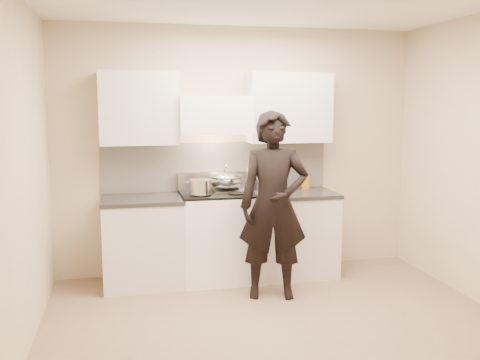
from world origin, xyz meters
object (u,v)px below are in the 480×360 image
counter_right (292,233)px  person (274,205)px  stove (217,236)px  wok (226,180)px  utensil_crock (260,180)px

counter_right → person: person is taller
counter_right → stove: bearing=-180.0°
wok → person: 0.80m
utensil_crock → person: person is taller
stove → counter_right: 0.83m
person → wok: bearing=126.1°
wok → counter_right: bearing=-8.0°
utensil_crock → stove: bearing=-156.2°
counter_right → utensil_crock: size_ratio=2.76×
utensil_crock → counter_right: bearing=-37.7°
counter_right → wok: 0.93m
wok → utensil_crock: 0.43m
counter_right → wok: wok is taller
utensil_crock → person: size_ratio=0.18×
wok → person: person is taller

